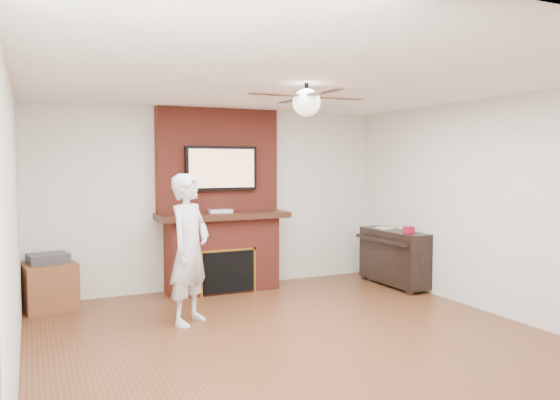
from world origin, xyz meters
name	(u,v)px	position (x,y,z in m)	size (l,w,h in m)	color
room_shell	(306,217)	(0.00, 0.00, 1.25)	(5.36, 5.86, 2.86)	#532D18
fireplace	(221,218)	(0.00, 2.55, 1.00)	(1.78, 0.64, 2.50)	maroon
tv	(221,168)	(0.00, 2.50, 1.68)	(1.00, 0.08, 0.60)	black
ceiling_fan	(307,101)	(0.00, 0.00, 2.33)	(1.21, 1.21, 0.31)	black
person	(189,249)	(-0.81, 1.19, 0.82)	(0.60, 0.40, 1.64)	silver
side_table	(49,283)	(-2.20, 2.48, 0.31)	(0.68, 0.68, 0.67)	brown
piano	(393,256)	(2.31, 1.74, 0.43)	(0.46, 1.22, 0.88)	black
cable_box	(220,211)	(-0.04, 2.45, 1.10)	(0.31, 0.18, 0.04)	silver
candle_orange	(219,289)	(-0.09, 2.37, 0.06)	(0.07, 0.07, 0.11)	#DC4519
candle_green	(218,290)	(-0.11, 2.35, 0.05)	(0.07, 0.07, 0.10)	#43752F
candle_cream	(234,288)	(0.12, 2.38, 0.05)	(0.08, 0.08, 0.09)	#FAE5C6
candle_blue	(240,289)	(0.20, 2.32, 0.04)	(0.06, 0.06, 0.08)	navy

